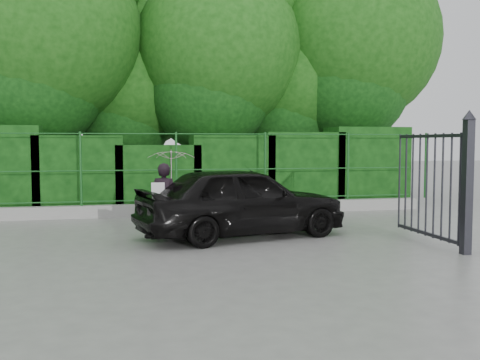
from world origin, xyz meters
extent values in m
plane|color=gray|center=(0.00, 0.00, 0.00)|extent=(80.00, 80.00, 0.00)
cube|color=#9E9E99|center=(0.00, 4.50, 0.15)|extent=(14.00, 0.25, 0.30)
cylinder|color=#18501D|center=(-1.90, 4.50, 1.20)|extent=(0.06, 0.06, 1.80)
cylinder|color=#18501D|center=(0.40, 4.50, 1.20)|extent=(0.06, 0.06, 1.80)
cylinder|color=#18501D|center=(2.70, 4.50, 1.20)|extent=(0.06, 0.06, 1.80)
cylinder|color=#18501D|center=(5.00, 4.50, 1.20)|extent=(0.06, 0.06, 1.80)
cylinder|color=#18501D|center=(7.30, 4.50, 1.20)|extent=(0.06, 0.06, 1.80)
cylinder|color=#18501D|center=(0.00, 4.50, 0.40)|extent=(13.60, 0.03, 0.03)
cylinder|color=#18501D|center=(0.00, 4.50, 1.15)|extent=(13.60, 0.03, 0.03)
cylinder|color=#18501D|center=(0.00, 4.50, 2.05)|extent=(13.60, 0.03, 0.03)
cube|color=black|center=(-2.00, 5.50, 1.01)|extent=(2.20, 1.20, 2.01)
cube|color=black|center=(0.00, 5.50, 0.88)|extent=(2.20, 1.20, 1.77)
cube|color=black|center=(2.00, 5.50, 1.01)|extent=(2.20, 1.20, 2.03)
cube|color=black|center=(4.00, 5.50, 1.06)|extent=(2.20, 1.20, 2.12)
cube|color=black|center=(6.00, 5.50, 1.14)|extent=(2.20, 1.20, 2.27)
cylinder|color=black|center=(-3.00, 7.20, 2.25)|extent=(0.36, 0.36, 4.50)
sphere|color=#14470F|center=(-3.00, 7.20, 4.95)|extent=(5.40, 5.40, 5.40)
cylinder|color=black|center=(-0.50, 8.50, 1.62)|extent=(0.36, 0.36, 3.25)
sphere|color=#14470F|center=(-0.50, 8.50, 3.58)|extent=(3.90, 3.90, 3.90)
cylinder|color=black|center=(2.00, 7.50, 2.12)|extent=(0.36, 0.36, 4.25)
sphere|color=#14470F|center=(2.00, 7.50, 4.68)|extent=(5.10, 5.10, 5.10)
cylinder|color=black|center=(4.50, 8.20, 1.75)|extent=(0.36, 0.36, 3.50)
sphere|color=#14470F|center=(4.50, 8.20, 3.85)|extent=(4.20, 4.20, 4.20)
cylinder|color=black|center=(6.50, 7.80, 2.38)|extent=(0.36, 0.36, 4.75)
sphere|color=#14470F|center=(6.50, 7.80, 5.23)|extent=(5.70, 5.70, 5.70)
cube|color=#26262C|center=(4.60, -1.20, 1.10)|extent=(0.14, 0.14, 2.20)
cone|color=#26262C|center=(4.60, -1.20, 2.28)|extent=(0.22, 0.22, 0.16)
cube|color=#26262C|center=(4.60, -0.05, 0.15)|extent=(0.05, 2.00, 0.06)
cube|color=#26262C|center=(4.60, -0.05, 1.95)|extent=(0.05, 2.00, 0.06)
cylinder|color=#26262C|center=(4.60, -1.00, 1.05)|extent=(0.04, 0.04, 1.90)
cylinder|color=#26262C|center=(4.60, -0.75, 1.05)|extent=(0.04, 0.04, 1.90)
cylinder|color=#26262C|center=(4.60, -0.50, 1.05)|extent=(0.04, 0.04, 1.90)
cylinder|color=#26262C|center=(4.60, -0.25, 1.05)|extent=(0.04, 0.04, 1.90)
cylinder|color=#26262C|center=(4.60, 0.00, 1.05)|extent=(0.04, 0.04, 1.90)
cylinder|color=#26262C|center=(4.60, 0.25, 1.05)|extent=(0.04, 0.04, 1.90)
cylinder|color=#26262C|center=(4.60, 0.50, 1.05)|extent=(0.04, 0.04, 1.90)
cylinder|color=#26262C|center=(4.60, 0.75, 1.05)|extent=(0.04, 0.04, 1.90)
cylinder|color=#26262C|center=(4.60, 1.00, 1.05)|extent=(0.04, 0.04, 1.90)
imported|color=black|center=(-0.13, 1.35, 0.72)|extent=(0.61, 0.50, 1.45)
imported|color=#DEB1C7|center=(0.02, 1.40, 1.29)|extent=(0.92, 0.94, 0.84)
cube|color=brown|center=(0.09, 1.27, 0.81)|extent=(0.32, 0.15, 0.24)
cube|color=white|center=(-0.25, 1.23, 0.92)|extent=(0.25, 0.02, 0.32)
imported|color=black|center=(1.36, 1.18, 0.70)|extent=(4.37, 2.59, 1.40)
camera|label=1|loc=(-0.83, -8.90, 1.83)|focal=40.00mm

